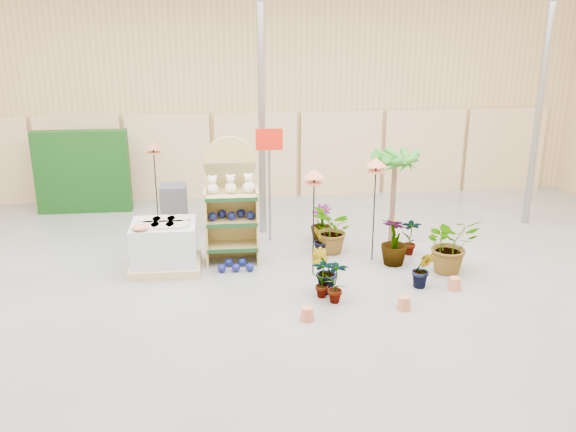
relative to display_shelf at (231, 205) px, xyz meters
name	(u,v)px	position (x,y,z in m)	size (l,w,h in m)	color
room	(272,154)	(0.64, -1.26, 1.20)	(15.20, 12.10, 4.70)	slate
display_shelf	(231,205)	(0.00, 0.00, 0.00)	(0.93, 0.59, 2.22)	tan
teddy_bears	(232,185)	(0.02, -0.10, 0.39)	(0.81, 0.21, 0.34)	#F7EFCD
gazing_balls_shelf	(232,215)	(0.00, -0.14, -0.14)	(0.81, 0.28, 0.15)	#0E1559
gazing_balls_floor	(236,266)	(0.04, -0.52, -0.94)	(0.63, 0.39, 0.15)	#0E1559
pallet_stack	(165,246)	(-1.16, -0.38, -0.58)	(1.19, 0.99, 0.88)	tan
charcoal_planters	(174,209)	(-1.11, 1.42, -0.51)	(0.50, 0.50, 1.00)	#34343B
trellis_stock	(83,172)	(-3.16, 3.03, -0.11)	(2.00, 0.30, 1.80)	#103D0F
offer_sign	(269,162)	(0.74, 0.81, 0.56)	(0.50, 0.08, 2.20)	gray
bird_table_front	(314,177)	(1.35, -0.83, 0.70)	(0.34, 0.34, 1.85)	black
bird_table_right	(376,165)	(2.49, -0.33, 0.74)	(0.34, 0.34, 1.88)	black
bird_table_back	(153,147)	(-1.54, 2.31, 0.55)	(0.34, 0.34, 1.69)	black
palm	(395,160)	(3.05, 0.52, 0.61)	(0.70, 0.70, 1.89)	brown
potted_plant_0	(323,277)	(1.38, -1.73, -0.68)	(0.35, 0.24, 0.67)	#27811D
potted_plant_1	(324,271)	(1.41, -1.58, -0.64)	(0.41, 0.33, 0.74)	#27811D
potted_plant_3	(395,241)	(2.82, -0.56, -0.58)	(0.49, 0.49, 0.87)	#27811D
potted_plant_4	(411,236)	(3.24, -0.14, -0.66)	(0.37, 0.25, 0.71)	#27811D
potted_plant_5	(320,241)	(1.59, -0.01, -0.73)	(0.31, 0.25, 0.56)	#27811D
potted_plant_6	(333,230)	(1.84, 0.07, -0.56)	(0.81, 0.70, 0.90)	#27811D
potted_plant_8	(336,281)	(1.55, -1.94, -0.65)	(0.38, 0.26, 0.73)	#27811D
potted_plant_9	(423,269)	(3.04, -1.54, -0.69)	(0.35, 0.28, 0.64)	#27811D
potted_plant_10	(451,244)	(3.69, -0.95, -0.51)	(0.90, 0.78, 1.00)	#27811D
potted_plant_11	(321,223)	(1.72, 0.72, -0.65)	(0.40, 0.40, 0.72)	#27811D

